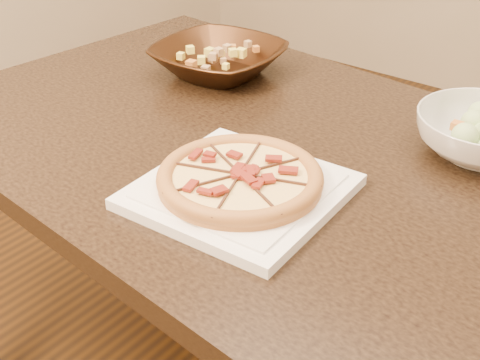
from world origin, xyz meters
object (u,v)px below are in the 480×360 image
at_px(dining_table, 254,193).
at_px(plate, 240,191).
at_px(bronze_bowl, 219,60).
at_px(pizza, 240,178).

xyz_separation_m(dining_table, plate, (0.10, -0.17, 0.12)).
bearing_deg(dining_table, bronze_bowl, 141.02).
height_order(dining_table, plate, plate).
height_order(plate, pizza, pizza).
height_order(dining_table, bronze_bowl, bronze_bowl).
distance_m(dining_table, pizza, 0.24).
bearing_deg(bronze_bowl, pizza, -46.93).
bearing_deg(bronze_bowl, dining_table, -38.98).
bearing_deg(plate, bronze_bowl, 133.07).
distance_m(pizza, bronze_bowl, 0.50).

